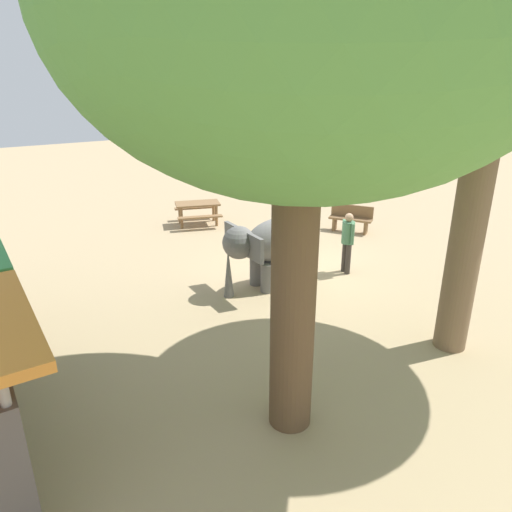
% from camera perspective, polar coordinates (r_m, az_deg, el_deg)
% --- Properties ---
extents(ground_plane, '(60.00, 60.00, 0.00)m').
position_cam_1_polar(ground_plane, '(12.57, 5.10, -1.88)').
color(ground_plane, tan).
extents(elephant, '(1.65, 2.44, 1.70)m').
position_cam_1_polar(elephant, '(11.29, 1.72, 1.40)').
color(elephant, slate).
rests_on(elephant, ground_plane).
extents(person_handler, '(0.50, 0.32, 1.62)m').
position_cam_1_polar(person_handler, '(12.36, 11.06, 2.10)').
color(person_handler, '#3F3833').
rests_on(person_handler, ground_plane).
extents(shade_tree_main, '(6.18, 5.67, 7.85)m').
position_cam_1_polar(shade_tree_main, '(5.83, 5.68, 28.29)').
color(shade_tree_main, brown).
rests_on(shade_tree_main, ground_plane).
extents(shade_tree_secondary, '(4.66, 4.27, 7.35)m').
position_cam_1_polar(shade_tree_secondary, '(8.74, 27.82, 23.76)').
color(shade_tree_secondary, brown).
rests_on(shade_tree_secondary, ground_plane).
extents(wooden_bench, '(1.39, 1.09, 0.88)m').
position_cam_1_polar(wooden_bench, '(15.95, 11.45, 4.57)').
color(wooden_bench, brown).
rests_on(wooden_bench, ground_plane).
extents(picnic_table_near, '(2.01, 2.02, 0.78)m').
position_cam_1_polar(picnic_table_near, '(13.97, 3.09, 3.12)').
color(picnic_table_near, '#9E7A51').
rests_on(picnic_table_near, ground_plane).
extents(picnic_table_far, '(1.89, 1.91, 0.78)m').
position_cam_1_polar(picnic_table_far, '(16.49, -7.09, 5.78)').
color(picnic_table_far, olive).
rests_on(picnic_table_far, ground_plane).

